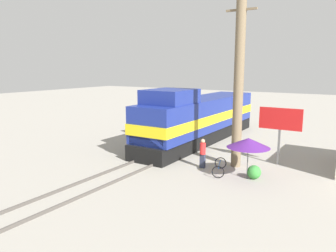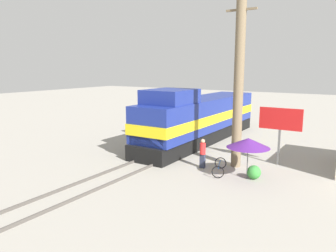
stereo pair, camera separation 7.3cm
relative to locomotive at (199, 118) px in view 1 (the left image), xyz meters
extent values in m
plane|color=gray|center=(0.00, -4.61, -1.89)|extent=(120.00, 120.00, 0.00)
cube|color=#4C4742|center=(-0.72, -4.61, -1.82)|extent=(0.08, 28.30, 0.15)
cube|color=#4C4742|center=(0.72, -4.61, -1.82)|extent=(0.08, 28.30, 0.15)
cube|color=black|center=(0.00, 0.45, -1.38)|extent=(2.82, 15.78, 1.04)
cube|color=navy|center=(0.00, 0.45, 0.36)|extent=(3.07, 15.15, 2.44)
cube|color=yellow|center=(0.00, 0.45, 0.12)|extent=(3.11, 15.31, 0.70)
cube|color=yellow|center=(0.00, -6.02, -0.19)|extent=(2.61, 2.21, 1.34)
cube|color=navy|center=(0.00, -4.28, 2.06)|extent=(2.88, 3.47, 0.96)
cylinder|color=#726047|center=(4.94, -4.68, 3.26)|extent=(0.58, 0.58, 10.31)
cube|color=#726047|center=(4.94, -4.68, 7.18)|extent=(1.80, 0.12, 0.12)
cylinder|color=#4C4C4C|center=(6.29, -6.54, -0.84)|extent=(0.05, 0.05, 2.12)
cone|color=#4C1E72|center=(6.29, -6.54, 0.09)|extent=(2.28, 2.28, 0.51)
cube|color=#595959|center=(7.02, -2.97, -0.80)|extent=(0.12, 0.12, 2.19)
cube|color=red|center=(7.02, -2.97, 0.96)|extent=(2.55, 0.08, 1.32)
sphere|color=#388C38|center=(6.60, -6.34, -1.52)|extent=(0.74, 0.74, 0.74)
cube|color=#2D3347|center=(3.40, -6.06, -1.47)|extent=(0.30, 0.20, 0.84)
cylinder|color=red|center=(3.40, -6.06, -0.72)|extent=(0.34, 0.34, 0.67)
sphere|color=tan|center=(3.40, -6.06, -0.26)|extent=(0.25, 0.25, 0.25)
torus|color=black|center=(4.93, -7.27, -1.55)|extent=(0.66, 0.27, 0.68)
torus|color=black|center=(4.36, -5.61, -1.55)|extent=(0.66, 0.27, 0.68)
cube|color=#194C99|center=(4.64, -6.44, -1.36)|extent=(0.52, 1.43, 0.04)
cylinder|color=#194C99|center=(4.74, -6.73, -1.44)|extent=(0.04, 0.04, 0.28)
camera|label=1|loc=(11.71, -23.01, 4.03)|focal=35.00mm
camera|label=2|loc=(11.77, -22.97, 4.03)|focal=35.00mm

